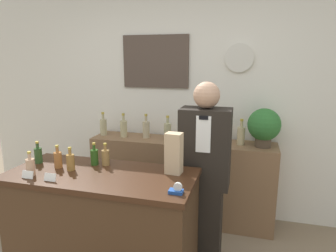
{
  "coord_description": "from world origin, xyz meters",
  "views": [
    {
      "loc": [
        0.78,
        -1.35,
        1.79
      ],
      "look_at": [
        0.1,
        1.14,
        1.22
      ],
      "focal_mm": 32.0,
      "sensor_mm": 36.0,
      "label": 1
    }
  ],
  "objects_px": {
    "shopkeeper": "(204,179)",
    "potted_plant": "(264,126)",
    "tape_dispenser": "(177,190)",
    "paper_bag": "(174,153)"
  },
  "relations": [
    {
      "from": "shopkeeper",
      "to": "tape_dispenser",
      "type": "height_order",
      "value": "shopkeeper"
    },
    {
      "from": "shopkeeper",
      "to": "paper_bag",
      "type": "height_order",
      "value": "shopkeeper"
    },
    {
      "from": "paper_bag",
      "to": "tape_dispenser",
      "type": "relative_size",
      "value": 3.4
    },
    {
      "from": "shopkeeper",
      "to": "tape_dispenser",
      "type": "xyz_separation_m",
      "value": [
        -0.08,
        -0.65,
        0.18
      ]
    },
    {
      "from": "shopkeeper",
      "to": "tape_dispenser",
      "type": "bearing_deg",
      "value": -97.09
    },
    {
      "from": "shopkeeper",
      "to": "paper_bag",
      "type": "distance_m",
      "value": 0.48
    },
    {
      "from": "shopkeeper",
      "to": "potted_plant",
      "type": "bearing_deg",
      "value": 56.17
    },
    {
      "from": "shopkeeper",
      "to": "potted_plant",
      "type": "distance_m",
      "value": 0.93
    },
    {
      "from": "tape_dispenser",
      "to": "potted_plant",
      "type": "bearing_deg",
      "value": 67.66
    },
    {
      "from": "potted_plant",
      "to": "tape_dispenser",
      "type": "height_order",
      "value": "potted_plant"
    }
  ]
}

